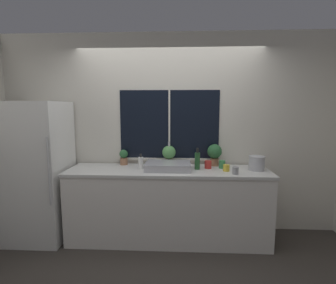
{
  "coord_description": "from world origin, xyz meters",
  "views": [
    {
      "loc": [
        0.16,
        -2.92,
        1.72
      ],
      "look_at": [
        -0.0,
        0.31,
        1.28
      ],
      "focal_mm": 28.0,
      "sensor_mm": 36.0,
      "label": 1
    }
  ],
  "objects_px": {
    "potted_plant_right": "(215,153)",
    "mug_red": "(208,165)",
    "kettle": "(257,163)",
    "potted_plant_center": "(169,154)",
    "mug_green": "(222,164)",
    "refrigerator": "(38,171)",
    "mug_grey": "(235,171)",
    "mug_yellow": "(226,168)",
    "potted_plant_left": "(124,157)",
    "soap_bottle": "(141,163)",
    "sink": "(168,166)",
    "bottle_tall": "(197,160)"
  },
  "relations": [
    {
      "from": "refrigerator",
      "to": "mug_grey",
      "type": "bearing_deg",
      "value": -3.98
    },
    {
      "from": "potted_plant_right",
      "to": "mug_red",
      "type": "distance_m",
      "value": 0.23
    },
    {
      "from": "mug_red",
      "to": "kettle",
      "type": "distance_m",
      "value": 0.6
    },
    {
      "from": "potted_plant_left",
      "to": "mug_grey",
      "type": "relative_size",
      "value": 2.41
    },
    {
      "from": "bottle_tall",
      "to": "mug_yellow",
      "type": "xyz_separation_m",
      "value": [
        0.35,
        -0.08,
        -0.07
      ]
    },
    {
      "from": "mug_grey",
      "to": "potted_plant_right",
      "type": "bearing_deg",
      "value": 113.58
    },
    {
      "from": "refrigerator",
      "to": "soap_bottle",
      "type": "bearing_deg",
      "value": 1.65
    },
    {
      "from": "potted_plant_center",
      "to": "mug_grey",
      "type": "distance_m",
      "value": 0.92
    },
    {
      "from": "soap_bottle",
      "to": "sink",
      "type": "bearing_deg",
      "value": -3.38
    },
    {
      "from": "refrigerator",
      "to": "mug_red",
      "type": "relative_size",
      "value": 18.07
    },
    {
      "from": "potted_plant_left",
      "to": "soap_bottle",
      "type": "bearing_deg",
      "value": -40.15
    },
    {
      "from": "sink",
      "to": "soap_bottle",
      "type": "height_order",
      "value": "sink"
    },
    {
      "from": "potted_plant_center",
      "to": "potted_plant_right",
      "type": "relative_size",
      "value": 0.92
    },
    {
      "from": "refrigerator",
      "to": "potted_plant_center",
      "type": "bearing_deg",
      "value": 8.96
    },
    {
      "from": "potted_plant_right",
      "to": "mug_grey",
      "type": "xyz_separation_m",
      "value": [
        0.19,
        -0.44,
        -0.13
      ]
    },
    {
      "from": "potted_plant_right",
      "to": "mug_grey",
      "type": "distance_m",
      "value": 0.5
    },
    {
      "from": "potted_plant_left",
      "to": "mug_yellow",
      "type": "xyz_separation_m",
      "value": [
        1.34,
        -0.3,
        -0.07
      ]
    },
    {
      "from": "potted_plant_right",
      "to": "kettle",
      "type": "distance_m",
      "value": 0.55
    },
    {
      "from": "mug_red",
      "to": "mug_green",
      "type": "bearing_deg",
      "value": 4.91
    },
    {
      "from": "mug_grey",
      "to": "mug_yellow",
      "type": "distance_m",
      "value": 0.16
    },
    {
      "from": "potted_plant_left",
      "to": "potted_plant_right",
      "type": "relative_size",
      "value": 0.7
    },
    {
      "from": "potted_plant_center",
      "to": "soap_bottle",
      "type": "distance_m",
      "value": 0.42
    },
    {
      "from": "potted_plant_right",
      "to": "kettle",
      "type": "height_order",
      "value": "potted_plant_right"
    },
    {
      "from": "refrigerator",
      "to": "mug_grey",
      "type": "xyz_separation_m",
      "value": [
        2.49,
        -0.17,
        0.08
      ]
    },
    {
      "from": "bottle_tall",
      "to": "mug_green",
      "type": "relative_size",
      "value": 2.7
    },
    {
      "from": "mug_red",
      "to": "potted_plant_center",
      "type": "bearing_deg",
      "value": 162.71
    },
    {
      "from": "kettle",
      "to": "potted_plant_left",
      "type": "bearing_deg",
      "value": 172.6
    },
    {
      "from": "potted_plant_center",
      "to": "soap_bottle",
      "type": "height_order",
      "value": "potted_plant_center"
    },
    {
      "from": "potted_plant_left",
      "to": "mug_yellow",
      "type": "height_order",
      "value": "potted_plant_left"
    },
    {
      "from": "sink",
      "to": "potted_plant_center",
      "type": "bearing_deg",
      "value": 90.62
    },
    {
      "from": "refrigerator",
      "to": "soap_bottle",
      "type": "relative_size",
      "value": 9.23
    },
    {
      "from": "potted_plant_left",
      "to": "potted_plant_right",
      "type": "distance_m",
      "value": 1.23
    },
    {
      "from": "potted_plant_left",
      "to": "mug_green",
      "type": "relative_size",
      "value": 2.03
    },
    {
      "from": "sink",
      "to": "mug_green",
      "type": "bearing_deg",
      "value": 8.4
    },
    {
      "from": "sink",
      "to": "potted_plant_left",
      "type": "distance_m",
      "value": 0.67
    },
    {
      "from": "refrigerator",
      "to": "potted_plant_left",
      "type": "bearing_deg",
      "value": 13.95
    },
    {
      "from": "soap_bottle",
      "to": "mug_green",
      "type": "relative_size",
      "value": 1.91
    },
    {
      "from": "mug_yellow",
      "to": "mug_green",
      "type": "bearing_deg",
      "value": 100.81
    },
    {
      "from": "soap_bottle",
      "to": "mug_red",
      "type": "xyz_separation_m",
      "value": [
        0.86,
        0.07,
        -0.03
      ]
    },
    {
      "from": "potted_plant_center",
      "to": "kettle",
      "type": "xyz_separation_m",
      "value": [
        1.11,
        -0.22,
        -0.06
      ]
    },
    {
      "from": "mug_grey",
      "to": "mug_yellow",
      "type": "relative_size",
      "value": 1.06
    },
    {
      "from": "potted_plant_center",
      "to": "kettle",
      "type": "height_order",
      "value": "potted_plant_center"
    },
    {
      "from": "potted_plant_right",
      "to": "soap_bottle",
      "type": "bearing_deg",
      "value": -166.73
    },
    {
      "from": "mug_grey",
      "to": "soap_bottle",
      "type": "bearing_deg",
      "value": 169.59
    },
    {
      "from": "kettle",
      "to": "potted_plant_center",
      "type": "bearing_deg",
      "value": 168.59
    },
    {
      "from": "potted_plant_right",
      "to": "mug_yellow",
      "type": "distance_m",
      "value": 0.34
    },
    {
      "from": "mug_green",
      "to": "mug_red",
      "type": "bearing_deg",
      "value": -175.09
    },
    {
      "from": "bottle_tall",
      "to": "kettle",
      "type": "distance_m",
      "value": 0.74
    },
    {
      "from": "mug_yellow",
      "to": "sink",
      "type": "bearing_deg",
      "value": 176.1
    },
    {
      "from": "mug_grey",
      "to": "mug_yellow",
      "type": "bearing_deg",
      "value": 119.67
    }
  ]
}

